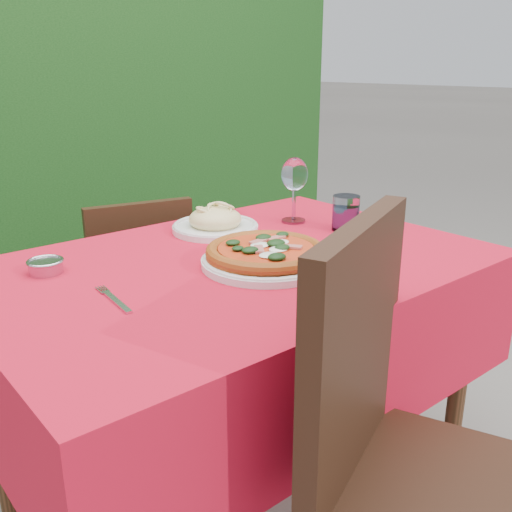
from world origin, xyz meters
TOP-DOWN VIEW (x-y plane):
  - ground at (0.00, 0.00)m, footprint 60.00×60.00m
  - hedge at (0.00, 1.55)m, footprint 3.20×0.55m
  - dining_table at (0.00, 0.00)m, footprint 1.26×0.86m
  - chair_near at (-0.07, -0.58)m, footprint 0.57×0.57m
  - chair_far at (0.05, 0.64)m, footprint 0.43×0.43m
  - pizza_plate at (0.03, -0.08)m, footprint 0.35×0.35m
  - pasta_plate at (0.11, 0.25)m, footprint 0.25×0.25m
  - water_glass at (0.42, 0.01)m, footprint 0.08×0.08m
  - wine_glass at (0.36, 0.18)m, footprint 0.08×0.08m
  - fork at (-0.36, -0.05)m, footprint 0.04×0.18m
  - steel_ramekin at (-0.40, 0.22)m, footprint 0.08×0.08m

SIDE VIEW (x-z plane):
  - ground at x=0.00m, z-range 0.00..0.00m
  - chair_far at x=0.05m, z-range 0.06..0.85m
  - chair_near at x=-0.07m, z-range 0.07..1.04m
  - dining_table at x=0.00m, z-range 0.22..0.97m
  - fork at x=-0.36m, z-range 0.75..0.75m
  - steel_ramekin at x=-0.40m, z-range 0.75..0.78m
  - pasta_plate at x=0.11m, z-range 0.74..0.81m
  - pizza_plate at x=0.03m, z-range 0.75..0.81m
  - water_glass at x=0.42m, z-range 0.74..0.85m
  - wine_glass at x=0.36m, z-range 0.79..0.99m
  - hedge at x=0.00m, z-range 0.03..1.81m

